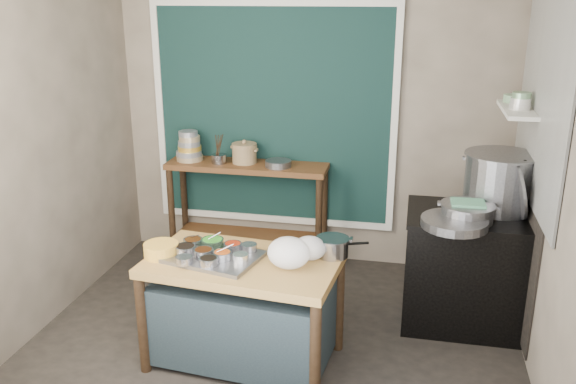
% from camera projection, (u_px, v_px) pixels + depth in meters
% --- Properties ---
extents(floor, '(3.50, 3.00, 0.02)m').
position_uv_depth(floor, '(275.00, 339.00, 4.47)').
color(floor, '#29241F').
rests_on(floor, ground).
extents(back_wall, '(3.50, 0.02, 2.80)m').
position_uv_depth(back_wall, '(312.00, 111.00, 5.43)').
color(back_wall, gray).
rests_on(back_wall, floor).
extents(left_wall, '(0.02, 3.00, 2.80)m').
position_uv_depth(left_wall, '(35.00, 141.00, 4.37)').
color(left_wall, gray).
rests_on(left_wall, floor).
extents(right_wall, '(0.02, 3.00, 2.80)m').
position_uv_depth(right_wall, '(557.00, 169.00, 3.68)').
color(right_wall, gray).
rests_on(right_wall, floor).
extents(curtain_panel, '(2.10, 0.02, 1.90)m').
position_uv_depth(curtain_panel, '(273.00, 116.00, 5.48)').
color(curtain_panel, black).
rests_on(curtain_panel, back_wall).
extents(curtain_frame, '(2.22, 0.03, 2.02)m').
position_uv_depth(curtain_frame, '(273.00, 116.00, 5.47)').
color(curtain_frame, beige).
rests_on(curtain_frame, back_wall).
extents(tile_panel, '(0.02, 1.70, 1.70)m').
position_uv_depth(tile_panel, '(545.00, 81.00, 4.06)').
color(tile_panel, '#B2B2AA').
rests_on(tile_panel, right_wall).
extents(soot_patch, '(0.01, 1.30, 1.30)m').
position_uv_depth(soot_patch, '(523.00, 236.00, 4.51)').
color(soot_patch, black).
rests_on(soot_patch, right_wall).
extents(wall_shelf, '(0.22, 0.70, 0.03)m').
position_uv_depth(wall_shelf, '(518.00, 110.00, 4.43)').
color(wall_shelf, beige).
rests_on(wall_shelf, right_wall).
extents(prep_table, '(1.31, 0.83, 0.75)m').
position_uv_depth(prep_table, '(244.00, 311.00, 4.10)').
color(prep_table, olive).
rests_on(prep_table, floor).
extents(back_counter, '(1.45, 0.40, 0.95)m').
position_uv_depth(back_counter, '(248.00, 213.00, 5.62)').
color(back_counter, '#532E17').
rests_on(back_counter, floor).
extents(stove_block, '(0.90, 0.68, 0.85)m').
position_uv_depth(stove_block, '(466.00, 270.00, 4.58)').
color(stove_block, black).
rests_on(stove_block, floor).
extents(stove_top, '(0.92, 0.69, 0.03)m').
position_uv_depth(stove_top, '(471.00, 216.00, 4.44)').
color(stove_top, black).
rests_on(stove_top, stove_block).
extents(condiment_tray, '(0.67, 0.54, 0.03)m').
position_uv_depth(condiment_tray, '(213.00, 257.00, 4.00)').
color(condiment_tray, gray).
rests_on(condiment_tray, prep_table).
extents(condiment_bowls, '(0.52, 0.41, 0.06)m').
position_uv_depth(condiment_bowls, '(211.00, 250.00, 4.00)').
color(condiment_bowls, silver).
rests_on(condiment_bowls, condiment_tray).
extents(yellow_basin, '(0.26, 0.26, 0.09)m').
position_uv_depth(yellow_basin, '(161.00, 250.00, 4.03)').
color(yellow_basin, gold).
rests_on(yellow_basin, prep_table).
extents(saucepan, '(0.30, 0.30, 0.13)m').
position_uv_depth(saucepan, '(332.00, 247.00, 4.03)').
color(saucepan, gray).
rests_on(saucepan, prep_table).
extents(plastic_bag_a, '(0.30, 0.26, 0.21)m').
position_uv_depth(plastic_bag_a, '(289.00, 253.00, 3.84)').
color(plastic_bag_a, white).
rests_on(plastic_bag_a, prep_table).
extents(plastic_bag_b, '(0.24, 0.21, 0.16)m').
position_uv_depth(plastic_bag_b, '(310.00, 248.00, 3.97)').
color(plastic_bag_b, white).
rests_on(plastic_bag_b, prep_table).
extents(bowl_stack, '(0.24, 0.24, 0.27)m').
position_uv_depth(bowl_stack, '(189.00, 147.00, 5.54)').
color(bowl_stack, tan).
rests_on(bowl_stack, back_counter).
extents(utensil_cup, '(0.16, 0.16, 0.08)m').
position_uv_depth(utensil_cup, '(219.00, 159.00, 5.46)').
color(utensil_cup, gray).
rests_on(utensil_cup, back_counter).
extents(ceramic_crock, '(0.30, 0.30, 0.16)m').
position_uv_depth(ceramic_crock, '(244.00, 154.00, 5.46)').
color(ceramic_crock, olive).
rests_on(ceramic_crock, back_counter).
extents(wide_bowl, '(0.28, 0.28, 0.06)m').
position_uv_depth(wide_bowl, '(278.00, 164.00, 5.35)').
color(wide_bowl, gray).
rests_on(wide_bowl, back_counter).
extents(stock_pot, '(0.66, 0.66, 0.43)m').
position_uv_depth(stock_pot, '(500.00, 182.00, 4.47)').
color(stock_pot, gray).
rests_on(stock_pot, stove_top).
extents(pot_lid, '(0.14, 0.44, 0.43)m').
position_uv_depth(pot_lid, '(519.00, 190.00, 4.29)').
color(pot_lid, gray).
rests_on(pot_lid, stove_top).
extents(steamer, '(0.44, 0.44, 0.13)m').
position_uv_depth(steamer, '(467.00, 212.00, 4.28)').
color(steamer, gray).
rests_on(steamer, stove_top).
extents(green_cloth, '(0.23, 0.18, 0.02)m').
position_uv_depth(green_cloth, '(468.00, 203.00, 4.26)').
color(green_cloth, '#569D73').
rests_on(green_cloth, steamer).
extents(shallow_pan, '(0.57, 0.57, 0.06)m').
position_uv_depth(shallow_pan, '(454.00, 223.00, 4.18)').
color(shallow_pan, gray).
rests_on(shallow_pan, stove_top).
extents(shelf_bowl_stack, '(0.15, 0.15, 0.12)m').
position_uv_depth(shelf_bowl_stack, '(520.00, 101.00, 4.36)').
color(shelf_bowl_stack, silver).
rests_on(shelf_bowl_stack, wall_shelf).
extents(shelf_bowl_green, '(0.19, 0.19, 0.06)m').
position_uv_depth(shelf_bowl_green, '(514.00, 98.00, 4.64)').
color(shelf_bowl_green, gray).
rests_on(shelf_bowl_green, wall_shelf).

